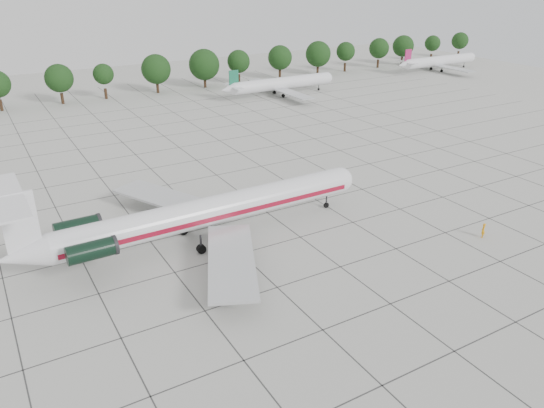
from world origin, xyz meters
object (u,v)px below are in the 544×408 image
object	(u,v)px
ground_crew	(483,231)
main_airliner	(195,214)
bg_airliner_d	(281,84)
bg_airliner_e	(439,61)

from	to	relation	value
ground_crew	main_airliner	bearing A→B (deg)	-71.64
ground_crew	bg_airliner_d	size ratio (longest dim) A/B	0.07
bg_airliner_d	bg_airliner_e	xyz separation A→B (m)	(59.83, 4.66, 0.00)
main_airliner	ground_crew	distance (m)	34.33
main_airliner	ground_crew	bearing A→B (deg)	-29.13
main_airliner	bg_airliner_e	size ratio (longest dim) A/B	1.56
bg_airliner_d	main_airliner	bearing A→B (deg)	-128.50
bg_airliner_e	main_airliner	bearing A→B (deg)	-148.69
main_airliner	bg_airliner_d	world-z (taller)	main_airliner
ground_crew	bg_airliner_e	distance (m)	113.86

